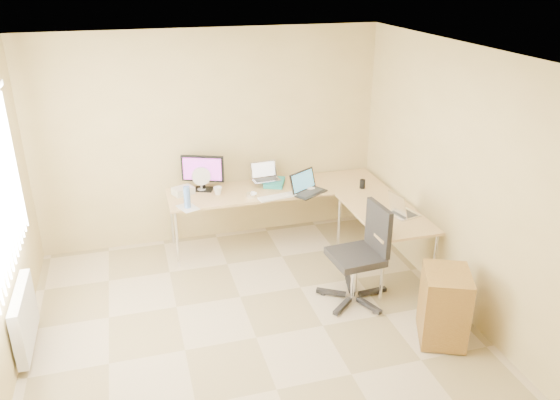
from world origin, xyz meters
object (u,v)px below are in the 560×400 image
object	(u,v)px
desk_fan	(201,180)
laptop_return	(405,206)
cabinet	(444,306)
water_bottle	(187,197)
laptop_black	(309,183)
monitor	(203,173)
office_chair	(355,258)
desk_return	(383,241)
keyboard	(277,197)
laptop_center	(266,172)
mug	(218,191)
desk_main	(277,215)

from	to	relation	value
desk_fan	laptop_return	bearing A→B (deg)	-30.02
desk_fan	cabinet	distance (m)	3.15
water_bottle	laptop_black	bearing A→B (deg)	1.20
monitor	water_bottle	bearing A→B (deg)	-95.90
office_chair	water_bottle	bearing A→B (deg)	137.89
water_bottle	office_chair	bearing A→B (deg)	-37.97
desk_return	laptop_black	distance (m)	1.10
monitor	laptop_return	bearing A→B (deg)	-11.43
cabinet	desk_return	bearing A→B (deg)	112.58
monitor	keyboard	world-z (taller)	monitor
desk_return	laptop_center	distance (m)	1.67
mug	cabinet	bearing A→B (deg)	-54.15
office_chair	laptop_black	bearing A→B (deg)	90.05
desk_return	monitor	distance (m)	2.27
desk_main	monitor	distance (m)	1.07
laptop_return	cabinet	bearing A→B (deg)	158.18
desk_main	desk_fan	xyz separation A→B (m)	(-0.90, 0.17, 0.51)
desk_return	laptop_center	bearing A→B (deg)	132.87
laptop_return	cabinet	xyz separation A→B (m)	(-0.18, -1.19, -0.48)
desk_return	mug	xyz separation A→B (m)	(-1.71, 0.99, 0.41)
mug	keyboard	bearing A→B (deg)	-23.95
water_bottle	desk_fan	bearing A→B (deg)	64.00
keyboard	desk_fan	distance (m)	0.95
desk_main	keyboard	bearing A→B (deg)	-104.93
water_bottle	keyboard	bearing A→B (deg)	0.00
desk_main	laptop_return	xyz separation A→B (m)	(1.13, -1.14, 0.48)
mug	desk_return	bearing A→B (deg)	-30.17
desk_main	cabinet	bearing A→B (deg)	-67.89
keyboard	laptop_return	size ratio (longest dim) A/B	1.36
keyboard	cabinet	distance (m)	2.31
water_bottle	office_chair	size ratio (longest dim) A/B	0.24
desk_return	laptop_return	world-z (taller)	laptop_return
laptop_black	keyboard	distance (m)	0.42
laptop_return	cabinet	world-z (taller)	laptop_return
desk_fan	office_chair	bearing A→B (deg)	-48.93
cabinet	desk_fan	bearing A→B (deg)	150.28
keyboard	water_bottle	world-z (taller)	water_bottle
laptop_center	office_chair	size ratio (longest dim) A/B	0.32
water_bottle	monitor	bearing A→B (deg)	62.01
desk_return	desk_fan	distance (m)	2.27
laptop_return	desk_fan	bearing A→B (deg)	43.84
laptop_center	keyboard	xyz separation A→B (m)	(0.02, -0.46, -0.15)
laptop_return	desk_return	bearing A→B (deg)	33.34
monitor	cabinet	world-z (taller)	monitor
office_chair	laptop_center	bearing A→B (deg)	103.01
desk_fan	laptop_black	bearing A→B (deg)	-16.70
cabinet	monitor	bearing A→B (deg)	149.69
mug	water_bottle	distance (m)	0.50
desk_main	desk_return	xyz separation A→B (m)	(0.98, -1.00, 0.00)
desk_main	cabinet	world-z (taller)	desk_main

